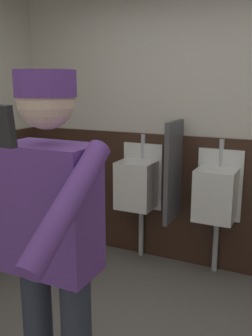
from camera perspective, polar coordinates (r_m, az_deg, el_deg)
wall_back at (r=3.49m, az=12.13°, el=6.72°), size 4.40×0.12×2.72m
wainscot_band_back at (r=3.57m, az=11.29°, el=-5.26°), size 3.80×0.03×1.24m
urinal_left at (r=3.57m, az=1.83°, el=-2.40°), size 0.40×0.34×1.24m
urinal_middle at (r=3.35m, az=13.67°, el=-3.79°), size 0.40×0.34×1.24m
privacy_divider_panel at (r=3.33m, az=7.27°, el=-0.53°), size 0.04×0.40×0.90m
person at (r=1.69m, az=-11.37°, el=-10.36°), size 0.62×0.60×1.77m
cell_phone at (r=1.02m, az=-18.14°, el=6.06°), size 0.06×0.04×0.11m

